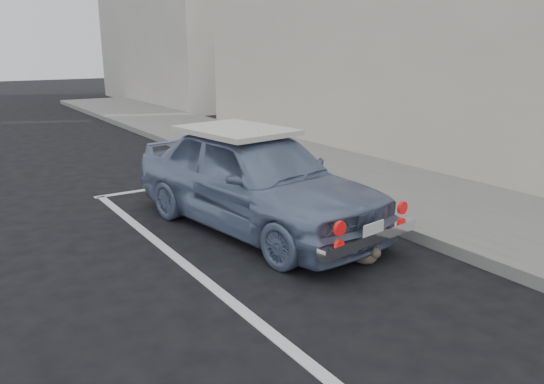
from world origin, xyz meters
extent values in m
plane|color=black|center=(0.00, 0.00, 0.00)|extent=(80.00, 80.00, 0.00)
cube|color=slate|center=(3.20, 2.00, 0.07)|extent=(2.80, 40.00, 0.15)
cube|color=black|center=(4.66, 4.00, 1.40)|extent=(0.10, 16.00, 2.40)
cube|color=#B1AAA1|center=(6.35, 20.00, 4.00)|extent=(3.50, 10.00, 8.00)
cube|color=silver|center=(0.50, 6.50, 0.00)|extent=(3.00, 0.12, 0.01)
cube|color=silver|center=(-0.90, 3.00, 0.00)|extent=(0.12, 7.00, 0.01)
imported|color=#7183A6|center=(0.44, 3.84, 0.68)|extent=(2.15, 4.16, 1.35)
cube|color=silver|center=(0.38, 4.24, 1.28)|extent=(1.32, 1.65, 0.07)
cube|color=silver|center=(0.72, 1.93, 0.38)|extent=(1.52, 0.34, 0.12)
cube|color=white|center=(0.72, 1.88, 0.48)|extent=(0.33, 0.07, 0.17)
cylinder|color=red|center=(0.20, 1.82, 0.62)|extent=(0.15, 0.06, 0.15)
cylinder|color=red|center=(1.24, 1.97, 0.62)|extent=(0.15, 0.06, 0.15)
cylinder|color=red|center=(0.20, 1.82, 0.44)|extent=(0.12, 0.06, 0.12)
cylinder|color=red|center=(1.24, 1.97, 0.44)|extent=(0.12, 0.06, 0.12)
ellipsoid|color=brown|center=(0.81, 2.10, 0.11)|extent=(0.30, 0.37, 0.20)
sphere|color=brown|center=(0.85, 1.97, 0.17)|extent=(0.12, 0.12, 0.12)
cone|color=brown|center=(0.82, 1.96, 0.23)|extent=(0.04, 0.04, 0.05)
cone|color=brown|center=(0.88, 1.98, 0.23)|extent=(0.04, 0.04, 0.05)
cylinder|color=brown|center=(0.80, 2.27, 0.04)|extent=(0.16, 0.17, 0.03)
camera|label=1|loc=(-3.11, -1.99, 2.38)|focal=35.00mm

